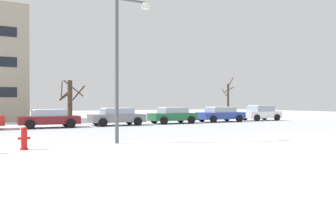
# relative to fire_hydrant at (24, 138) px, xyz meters

# --- Properties ---
(ground_plane) EXTENTS (120.00, 120.00, 0.00)m
(ground_plane) POSITION_rel_fire_hydrant_xyz_m (-0.35, 1.84, -0.46)
(ground_plane) COLOR white
(road_surface) EXTENTS (80.00, 9.84, 0.00)m
(road_surface) POSITION_rel_fire_hydrant_xyz_m (-0.35, 5.77, -0.46)
(road_surface) COLOR silver
(road_surface) RESTS_ON ground
(fire_hydrant) EXTENTS (0.44, 0.30, 0.91)m
(fire_hydrant) POSITION_rel_fire_hydrant_xyz_m (0.00, 0.00, 0.00)
(fire_hydrant) COLOR red
(fire_hydrant) RESTS_ON ground
(street_lamp) EXTENTS (1.64, 0.36, 6.45)m
(street_lamp) POSITION_rel_fire_hydrant_xyz_m (4.03, 0.27, 3.42)
(street_lamp) COLOR #4C4F54
(street_lamp) RESTS_ON ground
(parked_car_maroon) EXTENTS (4.13, 2.17, 1.31)m
(parked_car_maroon) POSITION_rel_fire_hydrant_xyz_m (2.74, 11.32, 0.22)
(parked_car_maroon) COLOR maroon
(parked_car_maroon) RESTS_ON ground
(parked_car_gray) EXTENTS (4.27, 2.18, 1.37)m
(parked_car_gray) POSITION_rel_fire_hydrant_xyz_m (7.79, 11.37, 0.25)
(parked_car_gray) COLOR slate
(parked_car_gray) RESTS_ON ground
(parked_car_green) EXTENTS (4.01, 2.20, 1.39)m
(parked_car_green) POSITION_rel_fire_hydrant_xyz_m (12.83, 11.51, 0.26)
(parked_car_green) COLOR #1E6038
(parked_car_green) RESTS_ON ground
(parked_car_blue) EXTENTS (4.43, 2.21, 1.39)m
(parked_car_blue) POSITION_rel_fire_hydrant_xyz_m (17.88, 11.53, 0.26)
(parked_car_blue) COLOR #283D93
(parked_car_blue) RESTS_ON ground
(parked_car_white) EXTENTS (3.99, 2.11, 1.52)m
(parked_car_white) POSITION_rel_fire_hydrant_xyz_m (22.93, 11.63, 0.31)
(parked_car_white) COLOR white
(parked_car_white) RESTS_ON ground
(tree_far_left) EXTENTS (2.00, 2.07, 3.60)m
(tree_far_left) POSITION_rel_fire_hydrant_xyz_m (4.88, 14.51, 1.49)
(tree_far_left) COLOR #423326
(tree_far_left) RESTS_ON ground
(tree_far_mid) EXTENTS (1.40, 1.26, 4.56)m
(tree_far_mid) POSITION_rel_fire_hydrant_xyz_m (22.08, 15.74, 1.63)
(tree_far_mid) COLOR #423326
(tree_far_mid) RESTS_ON ground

